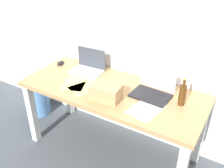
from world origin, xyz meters
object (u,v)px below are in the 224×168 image
object	(u,v)px
desk	(112,98)
computer_mouse	(61,63)
laptop_right	(153,89)
water_cooler_jug	(38,99)
beer_bottle	(182,94)
cardboard_box	(106,92)
laptop_left	(88,67)

from	to	relation	value
desk	computer_mouse	world-z (taller)	computer_mouse
laptop_right	water_cooler_jug	bearing A→B (deg)	-179.66
beer_bottle	laptop_right	bearing A→B (deg)	175.43
desk	water_cooler_jug	distance (m)	1.22
beer_bottle	water_cooler_jug	bearing A→B (deg)	179.60
desk	laptop_right	bearing A→B (deg)	15.59
computer_mouse	cardboard_box	xyz separation A→B (m)	(0.78, -0.32, 0.05)
laptop_right	computer_mouse	world-z (taller)	laptop_right
beer_bottle	water_cooler_jug	size ratio (longest dim) A/B	0.55
laptop_left	beer_bottle	size ratio (longest dim) A/B	1.34
laptop_left	computer_mouse	distance (m)	0.35
laptop_right	water_cooler_jug	world-z (taller)	laptop_right
cardboard_box	water_cooler_jug	xyz separation A→B (m)	(-1.17, 0.26, -0.60)
cardboard_box	laptop_right	bearing A→B (deg)	40.13
desk	water_cooler_jug	xyz separation A→B (m)	(-1.14, 0.09, -0.44)
desk	computer_mouse	bearing A→B (deg)	168.39
cardboard_box	water_cooler_jug	distance (m)	1.35
desk	computer_mouse	xyz separation A→B (m)	(-0.74, 0.15, 0.12)
cardboard_box	water_cooler_jug	world-z (taller)	cardboard_box
laptop_left	laptop_right	xyz separation A→B (m)	(0.75, -0.08, 0.00)
computer_mouse	cardboard_box	size ratio (longest dim) A/B	0.39
cardboard_box	computer_mouse	bearing A→B (deg)	157.56
beer_bottle	water_cooler_jug	distance (m)	1.87
beer_bottle	water_cooler_jug	xyz separation A→B (m)	(-1.75, 0.01, -0.64)
laptop_right	water_cooler_jug	distance (m)	1.61
desk	computer_mouse	size ratio (longest dim) A/B	17.01
desk	cardboard_box	distance (m)	0.24
computer_mouse	water_cooler_jug	world-z (taller)	computer_mouse
water_cooler_jug	laptop_left	bearing A→B (deg)	6.63
computer_mouse	water_cooler_jug	distance (m)	0.68
laptop_left	water_cooler_jug	size ratio (longest dim) A/B	0.74
beer_bottle	computer_mouse	world-z (taller)	beer_bottle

